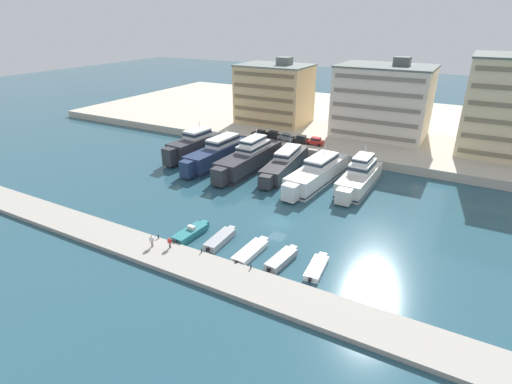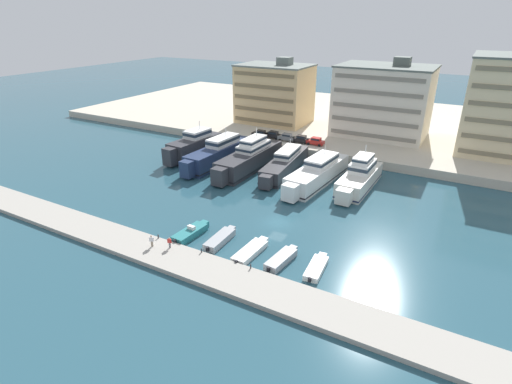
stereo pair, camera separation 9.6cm
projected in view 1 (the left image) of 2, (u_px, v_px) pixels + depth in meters
The scene contains 26 objects.
ground_plane at pixel (278, 223), 62.39m from camera, with size 400.00×400.00×0.00m, color #285160.
quay_promenade at pixel (380, 124), 115.13m from camera, with size 180.00×70.00×1.87m, color beige.
pier_dock at pixel (220, 275), 49.32m from camera, with size 120.00×5.80×0.62m, color #A8A399.
yacht_charcoal_far_left at pixel (194, 146), 90.21m from camera, with size 5.69×17.09×7.92m.
yacht_navy_left at pixel (219, 153), 86.29m from camera, with size 5.26×22.22×7.47m.
yacht_charcoal_mid_left at pixel (249, 158), 83.19m from camera, with size 5.21×23.11×8.21m.
yacht_charcoal_center_left at pixel (285, 163), 82.20m from camera, with size 5.95×22.17×6.21m.
yacht_white_center at pixel (317, 173), 76.37m from camera, with size 6.38×22.18×6.77m.
yacht_ivory_center_right at pixel (359, 177), 74.25m from camera, with size 4.95×18.46×7.73m.
motorboat_teal_far_left at pixel (191, 233), 58.41m from camera, with size 2.43×7.09×1.55m.
motorboat_grey_left at pixel (221, 239), 56.82m from camera, with size 2.09×7.03×1.00m.
motorboat_white_mid_left at pixel (251, 251), 54.12m from camera, with size 2.40×7.50×0.85m.
motorboat_grey_center_left at pixel (282, 259), 52.21m from camera, with size 2.41×6.63×0.96m.
motorboat_white_center at pixel (317, 267), 50.64m from camera, with size 2.38×6.51×0.82m.
car_black_far_left at pixel (260, 134), 98.88m from camera, with size 4.17×2.06×1.80m.
car_black_left at pixel (273, 134), 98.11m from camera, with size 4.13×1.97×1.80m.
car_grey_mid_left at pixel (286, 137), 96.12m from camera, with size 4.18×2.07×1.80m.
car_black_center_left at pixel (301, 139), 94.67m from camera, with size 4.19×2.10×1.80m.
car_red_center at pixel (315, 141), 93.08m from camera, with size 4.12×1.96×1.80m.
apartment_block_far_left at pixel (274, 94), 110.51m from camera, with size 19.31×13.69×17.73m.
apartment_block_left at pixel (383, 101), 98.12m from camera, with size 22.26×15.88×19.01m.
pedestrian_near_edge at pixel (152, 240), 54.34m from camera, with size 0.61×0.41×1.71m.
pedestrian_mid_deck at pixel (170, 242), 54.11m from camera, with size 0.58×0.34×1.57m.
bollard_west at pixel (158, 236), 56.65m from camera, with size 0.20×0.20×0.61m.
bollard_west_mid at pixel (202, 250), 53.27m from camera, with size 0.20×0.20×0.61m.
bollard_east_mid at pixel (251, 266), 49.90m from camera, with size 0.20×0.20×0.61m.
Camera 1 is at (23.79, -49.80, 29.67)m, focal length 28.00 mm.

